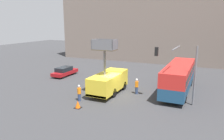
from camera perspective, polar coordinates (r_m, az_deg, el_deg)
name	(u,v)px	position (r m, az deg, el deg)	size (l,w,h in m)	color
ground_plane	(115,95)	(24.83, 0.85, -6.61)	(120.00, 120.00, 0.00)	#38383A
building_backdrop_far	(164,26)	(48.14, 13.48, 11.15)	(44.00, 10.00, 14.68)	gray
utility_truck	(108,81)	(25.01, -0.94, -2.84)	(2.51, 6.16, 6.31)	yellow
city_bus	(179,76)	(26.69, 17.08, -1.49)	(2.60, 10.82, 3.28)	navy
traffic_light_pole	(180,64)	(22.50, 17.43, 1.48)	(4.12, 3.87, 5.91)	slate
road_worker_near_truck	(79,93)	(23.10, -8.57, -5.97)	(0.38, 0.38, 1.74)	navy
road_worker_directing	(137,86)	(25.19, 6.45, -4.25)	(0.38, 0.38, 1.82)	navy
traffic_cone_near_truck	(78,105)	(21.46, -8.93, -8.90)	(0.64, 0.64, 0.73)	black
parked_car_curbside	(65,71)	(34.25, -12.28, -0.33)	(1.80, 4.64, 1.40)	maroon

